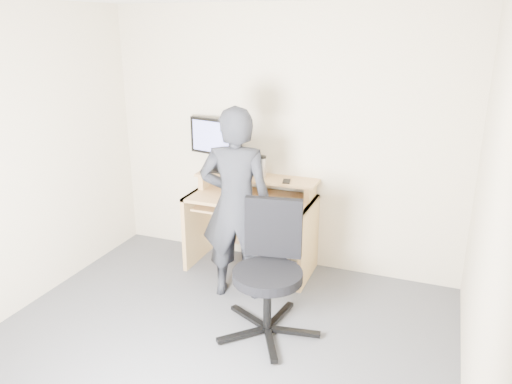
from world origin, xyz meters
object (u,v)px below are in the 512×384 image
Objects in this scene: person at (236,205)px; monitor at (214,140)px; office_chair at (270,265)px; desk at (254,214)px.

monitor is at bearing -65.94° from person.
office_chair is at bearing 124.39° from person.
desk is 1.18× the size of office_chair.
desk is at bearing 108.48° from office_chair.
desk is at bearing 0.11° from monitor.
monitor reaches higher than office_chair.
monitor is (-0.45, 0.09, 0.68)m from desk.
monitor is 0.54× the size of office_chair.
desk is 0.71× the size of person.
desk is 0.65m from person.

